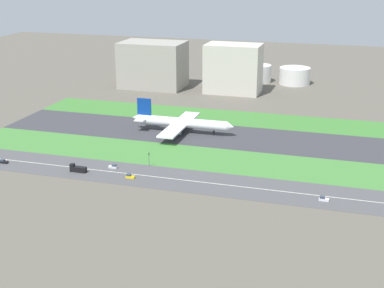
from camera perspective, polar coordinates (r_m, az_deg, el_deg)
ground_plane at (r=331.82m, az=3.67°, el=0.77°), size 800.00×800.00×0.00m
runway at (r=331.80m, az=3.67°, el=0.78°), size 280.00×46.00×0.10m
grass_median_north at (r=370.17m, az=5.13°, el=2.64°), size 280.00×36.00×0.10m
grass_median_south at (r=294.14m, az=1.84°, el=-1.57°), size 280.00×36.00×0.10m
highway at (r=265.44m, az=0.05°, el=-3.85°), size 280.00×28.00×0.10m
highway_centerline at (r=265.42m, az=0.05°, el=-3.84°), size 266.00×0.50×0.01m
airliner at (r=337.56m, az=-1.23°, el=2.22°), size 65.00×56.00×19.70m
car_1 at (r=251.15m, az=13.41°, el=-5.53°), size 4.40×1.80×2.00m
car_3 at (r=270.45m, az=-6.43°, el=-3.34°), size 4.40×1.80×2.00m
car_2 at (r=304.20m, az=-18.88°, el=-1.73°), size 4.40×1.80×2.00m
truck_0 at (r=281.84m, az=-11.71°, el=-2.53°), size 8.40×2.50×4.00m
car_0 at (r=284.08m, az=-8.13°, el=-2.31°), size 4.40×1.80×2.00m
traffic_light at (r=283.65m, az=-4.46°, el=-1.48°), size 0.36×0.50×7.20m
terminal_building at (r=458.97m, az=-4.05°, el=8.17°), size 51.57×34.14×37.18m
hangar_building at (r=439.84m, az=4.28°, el=7.77°), size 43.03×27.11×38.27m
fuel_tank_west at (r=483.20m, az=6.82°, el=7.25°), size 22.58×22.58×14.64m
fuel_tank_centre at (r=478.99m, az=10.55°, el=6.93°), size 25.77×25.77×14.09m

